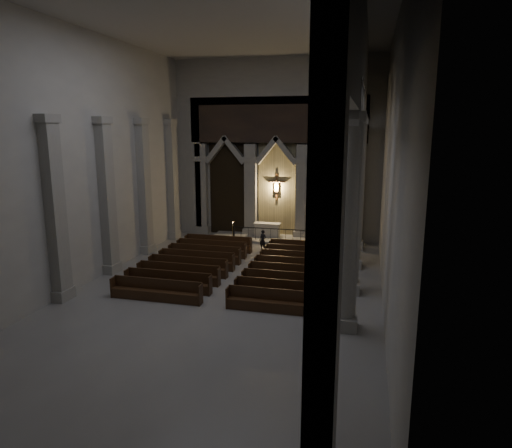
% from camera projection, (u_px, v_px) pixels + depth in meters
% --- Properties ---
extents(room, '(24.00, 24.10, 12.00)m').
position_uv_depth(room, '(223.00, 125.00, 19.45)').
color(room, gray).
rests_on(room, ground).
extents(sanctuary_wall, '(14.00, 0.77, 12.00)m').
position_uv_depth(sanctuary_wall, '(277.00, 141.00, 30.61)').
color(sanctuary_wall, '#98968E').
rests_on(sanctuary_wall, ground).
extents(right_arcade, '(1.00, 24.00, 12.00)m').
position_uv_depth(right_arcade, '(356.00, 119.00, 19.37)').
color(right_arcade, '#98968E').
rests_on(right_arcade, ground).
extents(left_pilasters, '(0.60, 13.00, 8.03)m').
position_uv_depth(left_pilasters, '(127.00, 194.00, 25.13)').
color(left_pilasters, '#98968E').
rests_on(left_pilasters, ground).
extents(sanctuary_step, '(8.50, 2.60, 0.15)m').
position_uv_depth(sanctuary_step, '(273.00, 239.00, 31.07)').
color(sanctuary_step, '#98968E').
rests_on(sanctuary_step, ground).
extents(altar, '(1.82, 0.73, 0.92)m').
position_uv_depth(altar, '(267.00, 230.00, 31.39)').
color(altar, beige).
rests_on(altar, sanctuary_step).
extents(altar_rail, '(5.13, 0.09, 1.01)m').
position_uv_depth(altar_rail, '(270.00, 233.00, 30.15)').
color(altar_rail, black).
rests_on(altar_rail, ground).
extents(candle_stand_left, '(0.22, 0.22, 1.33)m').
position_uv_depth(candle_stand_left, '(233.00, 236.00, 30.49)').
color(candle_stand_left, '#B18F36').
rests_on(candle_stand_left, ground).
extents(candle_stand_right, '(0.25, 0.25, 1.46)m').
position_uv_depth(candle_stand_right, '(316.00, 240.00, 29.46)').
color(candle_stand_right, '#B18F36').
rests_on(candle_stand_right, ground).
extents(pews, '(9.64, 9.00, 0.95)m').
position_uv_depth(pews, '(241.00, 269.00, 23.52)').
color(pews, black).
rests_on(pews, ground).
extents(worshipper, '(0.55, 0.46, 1.30)m').
position_uv_depth(worshipper, '(263.00, 240.00, 28.22)').
color(worshipper, black).
rests_on(worshipper, ground).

